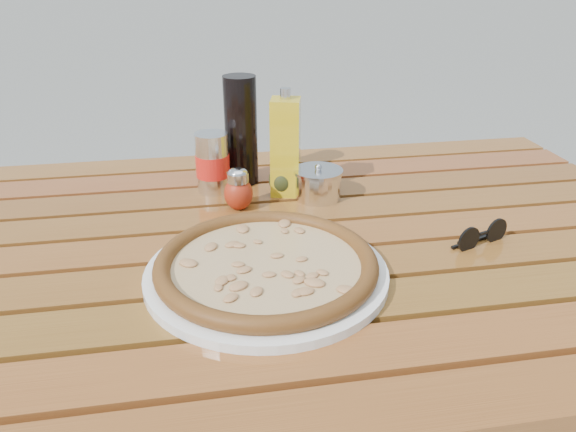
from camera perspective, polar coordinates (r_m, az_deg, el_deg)
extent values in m
cube|color=#3A200D|center=(1.56, -26.85, -10.30)|extent=(0.06, 0.06, 0.70)
cube|color=#331A0B|center=(1.68, 19.84, -6.32)|extent=(0.06, 0.06, 0.70)
cube|color=#341A0B|center=(0.98, 0.20, -4.74)|extent=(1.36, 0.86, 0.04)
cube|color=#562A0F|center=(0.64, 6.98, -20.08)|extent=(1.40, 0.09, 0.03)
cube|color=#5B2B10|center=(0.71, 4.64, -14.41)|extent=(1.40, 0.09, 0.03)
cube|color=#512E0E|center=(0.79, 2.82, -9.80)|extent=(1.40, 0.09, 0.03)
cube|color=#532C0E|center=(0.87, 1.38, -6.04)|extent=(1.40, 0.09, 0.03)
cube|color=#5A2C0F|center=(0.96, 0.21, -2.93)|extent=(1.40, 0.09, 0.03)
cube|color=#542C0E|center=(1.05, -0.77, -0.34)|extent=(1.40, 0.09, 0.03)
cube|color=#51290E|center=(1.14, -1.58, 1.83)|extent=(1.40, 0.09, 0.03)
cube|color=#5B2810|center=(1.23, -2.28, 3.69)|extent=(1.40, 0.09, 0.03)
cube|color=#5A2F0F|center=(1.33, -2.88, 5.28)|extent=(1.40, 0.09, 0.03)
cylinder|color=white|center=(0.84, -2.20, -5.81)|extent=(0.42, 0.42, 0.01)
cylinder|color=beige|center=(0.83, -2.21, -5.10)|extent=(0.31, 0.31, 0.01)
torus|color=black|center=(0.83, -2.22, -4.80)|extent=(0.33, 0.33, 0.03)
ellipsoid|color=#AF2B14|center=(1.05, -5.05, 2.27)|extent=(0.05, 0.05, 0.06)
cylinder|color=silver|center=(1.04, -5.12, 3.95)|extent=(0.04, 0.04, 0.02)
ellipsoid|color=silver|center=(1.03, -5.14, 4.41)|extent=(0.04, 0.04, 0.02)
ellipsoid|color=#38411A|center=(1.11, -0.59, 3.72)|extent=(0.07, 0.07, 0.06)
cylinder|color=white|center=(1.10, -0.60, 5.31)|extent=(0.05, 0.05, 0.02)
ellipsoid|color=silver|center=(1.10, -0.60, 5.76)|extent=(0.05, 0.05, 0.02)
cylinder|color=black|center=(1.15, -4.79, 8.65)|extent=(0.07, 0.07, 0.22)
cylinder|color=silver|center=(1.13, -7.67, 5.39)|extent=(0.08, 0.08, 0.12)
cylinder|color=red|center=(1.13, -7.66, 5.15)|extent=(0.08, 0.08, 0.04)
cube|color=gold|center=(1.09, -0.25, 6.97)|extent=(0.07, 0.07, 0.19)
cylinder|color=silver|center=(1.06, -0.27, 12.33)|extent=(0.02, 0.02, 0.02)
cylinder|color=silver|center=(1.09, 3.05, 3.16)|extent=(0.11, 0.11, 0.05)
cylinder|color=silver|center=(1.08, 3.09, 4.57)|extent=(0.11, 0.11, 0.01)
sphere|color=silver|center=(1.08, 3.10, 4.97)|extent=(0.02, 0.02, 0.01)
cylinder|color=black|center=(0.95, 17.90, -2.31)|extent=(0.04, 0.02, 0.04)
cylinder|color=black|center=(1.00, 20.43, -1.42)|extent=(0.04, 0.02, 0.04)
cube|color=black|center=(0.97, 19.23, -1.64)|extent=(0.02, 0.01, 0.00)
cube|color=black|center=(0.98, 18.17, -2.45)|extent=(0.09, 0.04, 0.00)
cube|color=black|center=(1.00, 18.71, -2.03)|extent=(0.09, 0.04, 0.00)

